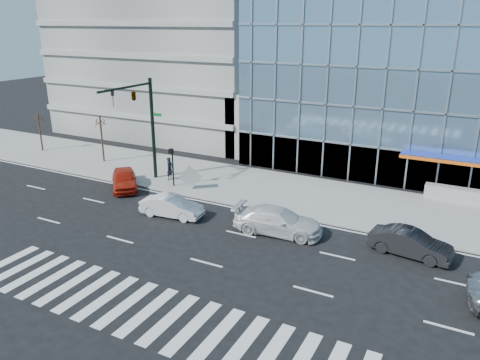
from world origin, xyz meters
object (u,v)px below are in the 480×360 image
(white_sedan, at_px, (172,206))
(dark_sedan, at_px, (410,243))
(white_suv, at_px, (278,221))
(tilted_panel, at_px, (191,177))
(red_sedan, at_px, (124,179))
(traffic_signal, at_px, (139,107))
(pedestrian, at_px, (170,168))
(street_tree_near, at_px, (100,122))
(ped_signal_post, at_px, (172,161))
(street_tree_far, at_px, (38,117))

(white_sedan, bearing_deg, dark_sedan, -90.27)
(white_suv, xyz_separation_m, tilted_panel, (-8.81, 3.78, 0.28))
(dark_sedan, distance_m, red_sedan, 21.19)
(traffic_signal, height_order, dark_sedan, traffic_signal)
(white_sedan, xyz_separation_m, tilted_panel, (-1.60, 4.67, 0.37))
(traffic_signal, bearing_deg, pedestrian, 48.26)
(white_suv, bearing_deg, street_tree_near, 66.46)
(dark_sedan, bearing_deg, street_tree_near, 86.37)
(ped_signal_post, distance_m, pedestrian, 1.94)
(street_tree_near, xyz_separation_m, street_tree_far, (-8.00, 0.00, -0.33))
(ped_signal_post, bearing_deg, red_sedan, -149.07)
(tilted_panel, bearing_deg, dark_sedan, -27.63)
(ped_signal_post, xyz_separation_m, white_sedan, (3.19, -4.61, -1.45))
(dark_sedan, distance_m, pedestrian, 19.55)
(ped_signal_post, height_order, street_tree_near, street_tree_near)
(white_sedan, relative_size, dark_sedan, 0.95)
(street_tree_near, distance_m, street_tree_far, 8.01)
(street_tree_far, xyz_separation_m, white_sedan, (20.69, -7.17, -2.75))
(red_sedan, height_order, pedestrian, pedestrian)
(ped_signal_post, relative_size, tilted_panel, 2.31)
(white_sedan, relative_size, pedestrian, 2.29)
(white_suv, distance_m, tilted_panel, 9.59)
(pedestrian, bearing_deg, street_tree_far, 82.73)
(street_tree_near, height_order, white_suv, street_tree_near)
(traffic_signal, xyz_separation_m, red_sedan, (-0.70, -1.54, -5.40))
(ped_signal_post, height_order, white_suv, ped_signal_post)
(ped_signal_post, xyz_separation_m, dark_sedan, (17.97, -2.97, -1.41))
(pedestrian, xyz_separation_m, tilted_panel, (2.71, -1.10, -0.00))
(street_tree_far, relative_size, tilted_panel, 2.98)
(traffic_signal, xyz_separation_m, white_suv, (12.89, -3.35, -5.38))
(traffic_signal, distance_m, ped_signal_post, 4.75)
(white_sedan, height_order, red_sedan, red_sedan)
(traffic_signal, xyz_separation_m, tilted_panel, (4.08, 0.43, -5.10))
(street_tree_near, bearing_deg, street_tree_far, 180.00)
(ped_signal_post, xyz_separation_m, pedestrian, (-1.13, 1.16, -1.07))
(white_suv, bearing_deg, ped_signal_post, 64.26)
(pedestrian, bearing_deg, traffic_signal, 135.86)
(street_tree_far, distance_m, tilted_panel, 19.39)
(traffic_signal, distance_m, red_sedan, 5.66)
(street_tree_near, bearing_deg, tilted_panel, -12.71)
(ped_signal_post, height_order, street_tree_far, street_tree_far)
(ped_signal_post, height_order, red_sedan, ped_signal_post)
(street_tree_near, xyz_separation_m, red_sedan, (6.31, -4.47, -3.02))
(white_suv, relative_size, tilted_panel, 4.19)
(white_suv, bearing_deg, pedestrian, 61.00)
(street_tree_far, bearing_deg, ped_signal_post, -8.31)
(white_suv, relative_size, dark_sedan, 1.23)
(tilted_panel, bearing_deg, ped_signal_post, 164.88)
(street_tree_near, relative_size, tilted_panel, 3.25)
(traffic_signal, bearing_deg, white_sedan, -36.72)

